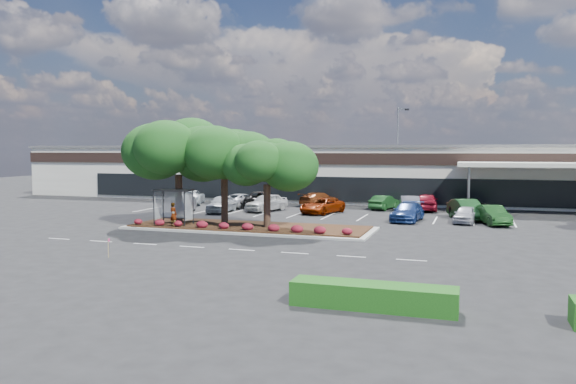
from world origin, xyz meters
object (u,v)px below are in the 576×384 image
(survey_stake, at_px, (109,245))
(car_0, at_px, (186,205))
(car_1, at_px, (222,204))
(light_pole, at_px, (398,161))

(survey_stake, height_order, car_0, car_0)
(car_0, height_order, car_1, car_1)
(light_pole, distance_m, car_0, 23.66)
(car_0, bearing_deg, survey_stake, -92.43)
(light_pole, relative_size, car_1, 2.22)
(survey_stake, relative_size, car_0, 0.25)
(survey_stake, xyz_separation_m, car_1, (-3.53, 21.71, 0.12))
(light_pole, distance_m, car_1, 20.76)
(light_pole, relative_size, survey_stake, 9.89)
(survey_stake, bearing_deg, light_pole, 73.67)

